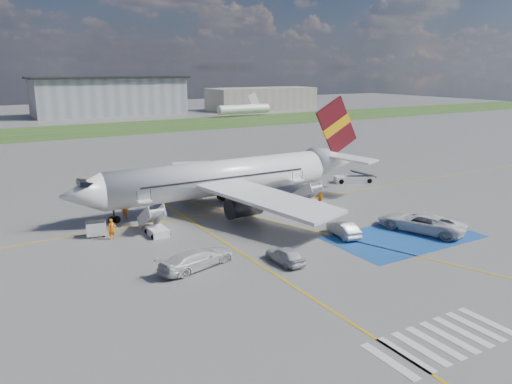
% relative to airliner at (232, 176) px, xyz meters
% --- Properties ---
extents(ground, '(400.00, 400.00, 0.00)m').
position_rel_airliner_xyz_m(ground, '(-1.51, -14.00, -3.39)').
color(ground, '#60605E').
rests_on(ground, ground).
extents(grass_strip, '(400.00, 30.00, 0.01)m').
position_rel_airliner_xyz_m(grass_strip, '(-1.51, 81.00, -3.39)').
color(grass_strip, '#2D4C1E').
rests_on(grass_strip, ground).
extents(taxiway_line_main, '(120.00, 0.20, 0.01)m').
position_rel_airliner_xyz_m(taxiway_line_main, '(-1.51, -2.00, -3.39)').
color(taxiway_line_main, gold).
rests_on(taxiway_line_main, ground).
extents(taxiway_line_cross, '(0.20, 60.00, 0.01)m').
position_rel_airliner_xyz_m(taxiway_line_cross, '(-6.51, -24.00, -3.39)').
color(taxiway_line_cross, gold).
rests_on(taxiway_line_cross, ground).
extents(taxiway_line_diag, '(20.71, 56.45, 0.01)m').
position_rel_airliner_xyz_m(taxiway_line_diag, '(-1.51, -2.00, -3.39)').
color(taxiway_line_diag, gold).
rests_on(taxiway_line_diag, ground).
extents(staging_box, '(14.00, 8.00, 0.01)m').
position_rel_airliner_xyz_m(staging_box, '(8.49, -18.00, -3.39)').
color(staging_box, '#194A96').
rests_on(staging_box, ground).
extents(crosswalk, '(9.00, 4.00, 0.01)m').
position_rel_airliner_xyz_m(crosswalk, '(-3.31, -32.00, -3.39)').
color(crosswalk, silver).
rests_on(crosswalk, ground).
extents(terminal_centre, '(48.00, 18.00, 12.00)m').
position_rel_airliner_xyz_m(terminal_centre, '(18.49, 121.00, 2.61)').
color(terminal_centre, gray).
rests_on(terminal_centre, ground).
extents(terminal_east, '(40.00, 16.00, 8.00)m').
position_rel_airliner_xyz_m(terminal_east, '(73.49, 114.00, 0.61)').
color(terminal_east, gray).
rests_on(terminal_east, ground).
extents(airliner, '(36.81, 32.95, 11.92)m').
position_rel_airliner_xyz_m(airliner, '(0.00, 0.00, 0.00)').
color(airliner, white).
rests_on(airliner, ground).
extents(airstairs_fwd, '(1.90, 5.20, 3.60)m').
position_rel_airliner_xyz_m(airstairs_fwd, '(-11.01, -5.30, -2.77)').
color(airstairs_fwd, white).
rests_on(airstairs_fwd, ground).
extents(airstairs_aft, '(1.90, 5.20, 3.60)m').
position_rel_airliner_xyz_m(airstairs_aft, '(7.49, -5.30, -2.77)').
color(airstairs_aft, white).
rests_on(airstairs_aft, ground).
extents(gpu_cart, '(1.94, 1.44, 1.47)m').
position_rel_airliner_xyz_m(gpu_cart, '(-16.02, -3.09, -2.73)').
color(gpu_cart, white).
rests_on(gpu_cart, ground).
extents(belt_loader, '(5.76, 3.84, 1.69)m').
position_rel_airliner_xyz_m(belt_loader, '(19.96, 1.80, -2.97)').
color(belt_loader, white).
rests_on(belt_loader, ground).
extents(car_silver_a, '(1.76, 4.02, 1.35)m').
position_rel_airliner_xyz_m(car_silver_a, '(-4.53, -17.55, -2.72)').
color(car_silver_a, silver).
rests_on(car_silver_a, ground).
extents(car_silver_b, '(2.19, 4.40, 1.39)m').
position_rel_airliner_xyz_m(car_silver_b, '(3.84, -14.89, -2.70)').
color(car_silver_b, '#B2B5B9').
rests_on(car_silver_b, ground).
extents(van_white_a, '(4.80, 6.86, 2.35)m').
position_rel_airliner_xyz_m(van_white_a, '(11.17, -17.56, -2.22)').
color(van_white_a, silver).
rests_on(van_white_a, ground).
extents(van_white_b, '(5.48, 3.39, 2.00)m').
position_rel_airliner_xyz_m(van_white_b, '(-11.03, -14.82, -2.39)').
color(van_white_b, silver).
rests_on(van_white_b, ground).
extents(crew_fwd, '(0.77, 0.57, 1.96)m').
position_rel_airliner_xyz_m(crew_fwd, '(-14.97, -4.69, -2.41)').
color(crew_fwd, orange).
rests_on(crew_fwd, ground).
extents(crew_nose, '(1.07, 1.03, 1.73)m').
position_rel_airliner_xyz_m(crew_nose, '(-12.11, 0.94, -2.53)').
color(crew_nose, orange).
rests_on(crew_nose, ground).
extents(crew_aft, '(1.06, 1.08, 1.82)m').
position_rel_airliner_xyz_m(crew_aft, '(8.24, -5.72, -2.48)').
color(crew_aft, orange).
rests_on(crew_aft, ground).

